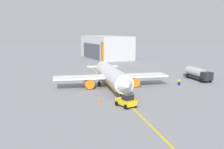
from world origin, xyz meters
TOP-DOWN VIEW (x-y plane):
  - ground_plane at (0.00, 0.00)m, footprint 400.00×400.00m
  - airplane at (-0.45, -0.15)m, footprint 28.85×26.29m
  - fuel_tanker at (-12.37, 21.15)m, footprint 10.54×6.08m
  - pushback_tug at (15.29, 4.29)m, footprint 4.08×3.96m
  - refueling_worker at (-4.65, 15.46)m, footprint 0.61×0.63m
  - safety_cone_nose at (9.98, 6.32)m, footprint 0.53×0.53m
  - safety_cone_wingtip at (12.77, -0.65)m, footprint 0.66×0.66m
  - distant_hangar at (-65.56, -10.76)m, footprint 33.79×28.18m
  - taxi_line_marking at (0.00, 0.00)m, footprint 68.85×23.58m

SIDE VIEW (x-z plane):
  - ground_plane at x=0.00m, z-range 0.00..0.00m
  - taxi_line_marking at x=0.00m, z-range 0.00..0.01m
  - safety_cone_nose at x=9.98m, z-range 0.00..0.58m
  - safety_cone_wingtip at x=12.77m, z-range 0.00..0.73m
  - refueling_worker at x=-4.65m, z-range -0.03..1.68m
  - pushback_tug at x=15.29m, z-range -0.09..2.11m
  - fuel_tanker at x=-12.37m, z-range 0.15..3.30m
  - airplane at x=-0.45m, z-range -2.18..7.56m
  - distant_hangar at x=-65.56m, z-range -0.01..10.23m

